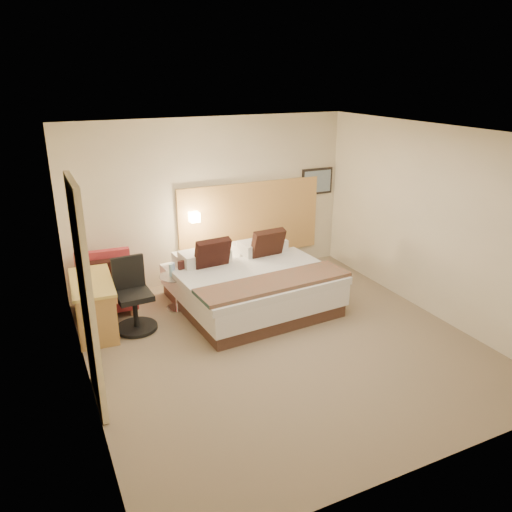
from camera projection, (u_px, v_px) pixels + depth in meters
name	position (u px, v px, depth m)	size (l,w,h in m)	color
floor	(281.00, 343.00, 6.58)	(4.80, 5.00, 0.02)	#7B6953
ceiling	(285.00, 132.00, 5.63)	(4.80, 5.00, 0.02)	white
wall_back	(211.00, 201.00, 8.23)	(4.80, 0.02, 2.70)	beige
wall_front	(431.00, 339.00, 3.98)	(4.80, 0.02, 2.70)	beige
wall_left	(76.00, 278.00, 5.14)	(0.02, 5.00, 2.70)	beige
wall_right	(433.00, 222.00, 7.07)	(0.02, 5.00, 2.70)	beige
headboard_panel	(251.00, 220.00, 8.62)	(2.60, 0.04, 1.30)	tan
art_frame	(317.00, 181.00, 8.96)	(0.62, 0.03, 0.47)	black
art_canvas	(318.00, 181.00, 8.95)	(0.54, 0.01, 0.39)	gray
lamp_arm	(193.00, 216.00, 8.09)	(0.02, 0.02, 0.12)	silver
lamp_shade	(194.00, 217.00, 8.04)	(0.15, 0.15, 0.15)	#F3E2BD
curtain	(86.00, 298.00, 5.00)	(0.06, 0.90, 2.42)	beige
bottle_a	(171.00, 270.00, 7.28)	(0.06, 0.06, 0.19)	#99CFEC
bottle_b	(173.00, 269.00, 7.33)	(0.06, 0.06, 0.19)	#9BB5EF
menu_folder	(182.00, 267.00, 7.36)	(0.12, 0.05, 0.21)	#3A1917
bed	(250.00, 284.00, 7.53)	(2.30, 2.25, 1.06)	#462C23
lounge_chair	(106.00, 288.00, 7.41)	(0.85, 0.76, 0.85)	tan
side_table	(176.00, 290.00, 7.42)	(0.60, 0.60, 0.53)	silver
desk	(94.00, 291.00, 6.72)	(0.60, 1.20, 0.73)	#D1B251
desk_chair	(133.00, 301.00, 6.80)	(0.59, 0.59, 1.00)	black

